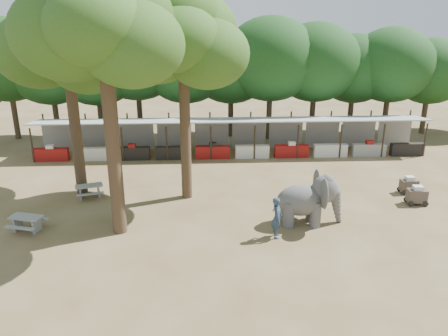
{
  "coord_description": "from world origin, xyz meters",
  "views": [
    {
      "loc": [
        -2.09,
        -16.49,
        9.46
      ],
      "look_at": [
        -1.0,
        5.0,
        2.0
      ],
      "focal_mm": 35.0,
      "sensor_mm": 36.0,
      "label": 1
    }
  ],
  "objects_px": {
    "yard_tree_left": "(64,43)",
    "cart_front": "(417,195)",
    "yard_tree_center": "(100,24)",
    "elephant": "(309,199)",
    "picnic_table_near": "(27,221)",
    "cart_back": "(409,185)",
    "yard_tree_back": "(180,37)",
    "handler": "(277,218)",
    "picnic_table_far": "(89,189)"
  },
  "relations": [
    {
      "from": "yard_tree_left",
      "to": "cart_front",
      "type": "relative_size",
      "value": 9.87
    },
    {
      "from": "yard_tree_center",
      "to": "elephant",
      "type": "distance_m",
      "value": 12.06
    },
    {
      "from": "picnic_table_near",
      "to": "cart_front",
      "type": "xyz_separation_m",
      "value": [
        19.54,
        2.09,
        0.03
      ]
    },
    {
      "from": "yard_tree_left",
      "to": "cart_back",
      "type": "height_order",
      "value": "yard_tree_left"
    },
    {
      "from": "yard_tree_back",
      "to": "handler",
      "type": "height_order",
      "value": "yard_tree_back"
    },
    {
      "from": "yard_tree_center",
      "to": "picnic_table_near",
      "type": "xyz_separation_m",
      "value": [
        -4.18,
        0.08,
        -8.72
      ]
    },
    {
      "from": "elephant",
      "to": "picnic_table_near",
      "type": "bearing_deg",
      "value": -179.79
    },
    {
      "from": "cart_front",
      "to": "cart_back",
      "type": "distance_m",
      "value": 1.61
    },
    {
      "from": "cart_back",
      "to": "yard_tree_back",
      "type": "bearing_deg",
      "value": 174.87
    },
    {
      "from": "elephant",
      "to": "cart_front",
      "type": "relative_size",
      "value": 2.9
    },
    {
      "from": "cart_front",
      "to": "picnic_table_near",
      "type": "bearing_deg",
      "value": -169.69
    },
    {
      "from": "yard_tree_left",
      "to": "elephant",
      "type": "height_order",
      "value": "yard_tree_left"
    },
    {
      "from": "elephant",
      "to": "picnic_table_far",
      "type": "height_order",
      "value": "elephant"
    },
    {
      "from": "yard_tree_back",
      "to": "cart_back",
      "type": "xyz_separation_m",
      "value": [
        12.66,
        -0.26,
        -8.05
      ]
    },
    {
      "from": "yard_tree_left",
      "to": "handler",
      "type": "relative_size",
      "value": 5.72
    },
    {
      "from": "picnic_table_near",
      "to": "yard_tree_center",
      "type": "bearing_deg",
      "value": 14.32
    },
    {
      "from": "yard_tree_left",
      "to": "yard_tree_center",
      "type": "bearing_deg",
      "value": -59.04
    },
    {
      "from": "yard_tree_back",
      "to": "picnic_table_far",
      "type": "xyz_separation_m",
      "value": [
        -5.25,
        -0.02,
        -8.07
      ]
    },
    {
      "from": "yard_tree_left",
      "to": "picnic_table_near",
      "type": "relative_size",
      "value": 6.18
    },
    {
      "from": "cart_back",
      "to": "elephant",
      "type": "bearing_deg",
      "value": -155.77
    },
    {
      "from": "handler",
      "to": "picnic_table_far",
      "type": "distance_m",
      "value": 10.84
    },
    {
      "from": "elephant",
      "to": "picnic_table_near",
      "type": "relative_size",
      "value": 1.81
    },
    {
      "from": "yard_tree_back",
      "to": "cart_front",
      "type": "distance_m",
      "value": 14.85
    },
    {
      "from": "yard_tree_left",
      "to": "cart_front",
      "type": "bearing_deg",
      "value": -8.78
    },
    {
      "from": "yard_tree_back",
      "to": "picnic_table_far",
      "type": "relative_size",
      "value": 6.42
    },
    {
      "from": "picnic_table_far",
      "to": "yard_tree_left",
      "type": "bearing_deg",
      "value": 109.17
    },
    {
      "from": "yard_tree_back",
      "to": "picnic_table_near",
      "type": "height_order",
      "value": "yard_tree_back"
    },
    {
      "from": "yard_tree_center",
      "to": "handler",
      "type": "distance_m",
      "value": 11.07
    },
    {
      "from": "yard_tree_left",
      "to": "elephant",
      "type": "bearing_deg",
      "value": -21.66
    },
    {
      "from": "picnic_table_far",
      "to": "yard_tree_back",
      "type": "bearing_deg",
      "value": -17.11
    },
    {
      "from": "yard_tree_left",
      "to": "yard_tree_center",
      "type": "xyz_separation_m",
      "value": [
        3.0,
        -5.0,
        1.01
      ]
    },
    {
      "from": "yard_tree_left",
      "to": "cart_back",
      "type": "xyz_separation_m",
      "value": [
        18.66,
        -1.26,
        -7.71
      ]
    },
    {
      "from": "elephant",
      "to": "handler",
      "type": "distance_m",
      "value": 2.21
    },
    {
      "from": "yard_tree_center",
      "to": "yard_tree_back",
      "type": "height_order",
      "value": "yard_tree_center"
    },
    {
      "from": "elephant",
      "to": "cart_front",
      "type": "height_order",
      "value": "elephant"
    },
    {
      "from": "picnic_table_far",
      "to": "yard_tree_center",
      "type": "bearing_deg",
      "value": -77.87
    },
    {
      "from": "picnic_table_near",
      "to": "yard_tree_back",
      "type": "bearing_deg",
      "value": 44.03
    },
    {
      "from": "yard_tree_left",
      "to": "picnic_table_far",
      "type": "relative_size",
      "value": 6.23
    },
    {
      "from": "elephant",
      "to": "cart_back",
      "type": "xyz_separation_m",
      "value": [
        6.59,
        3.53,
        -0.76
      ]
    },
    {
      "from": "picnic_table_near",
      "to": "cart_back",
      "type": "distance_m",
      "value": 20.17
    },
    {
      "from": "yard_tree_back",
      "to": "handler",
      "type": "xyz_separation_m",
      "value": [
        4.31,
        -5.1,
        -7.58
      ]
    },
    {
      "from": "yard_tree_back",
      "to": "yard_tree_center",
      "type": "bearing_deg",
      "value": -126.86
    },
    {
      "from": "yard_tree_left",
      "to": "yard_tree_back",
      "type": "bearing_deg",
      "value": -9.46
    },
    {
      "from": "cart_front",
      "to": "cart_back",
      "type": "bearing_deg",
      "value": 83.57
    },
    {
      "from": "yard_tree_left",
      "to": "picnic_table_near",
      "type": "bearing_deg",
      "value": -103.49
    },
    {
      "from": "cart_front",
      "to": "yard_tree_back",
      "type": "bearing_deg",
      "value": 175.76
    },
    {
      "from": "elephant",
      "to": "cart_back",
      "type": "relative_size",
      "value": 3.06
    },
    {
      "from": "yard_tree_center",
      "to": "picnic_table_near",
      "type": "relative_size",
      "value": 6.75
    },
    {
      "from": "yard_tree_left",
      "to": "yard_tree_back",
      "type": "height_order",
      "value": "yard_tree_back"
    },
    {
      "from": "yard_tree_center",
      "to": "yard_tree_back",
      "type": "relative_size",
      "value": 1.06
    }
  ]
}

